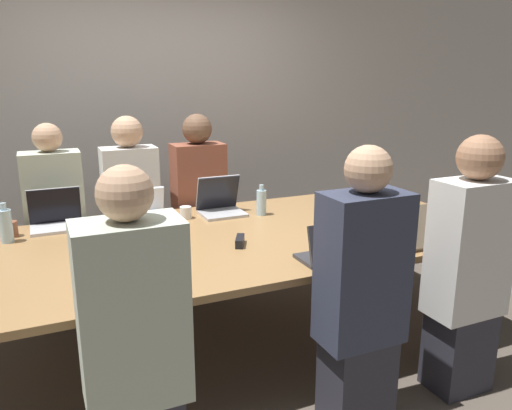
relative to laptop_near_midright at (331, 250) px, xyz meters
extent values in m
plane|color=brown|center=(-0.33, 0.63, -0.79)|extent=(24.00, 24.00, 0.00)
cube|color=#BCB7B2|center=(-0.33, 2.41, 0.61)|extent=(12.00, 0.06, 2.80)
cube|color=#9E7547|center=(-0.33, 0.63, -0.09)|extent=(3.38, 1.52, 0.04)
cylinder|color=#4C4C51|center=(1.18, 0.05, -0.45)|extent=(0.08, 0.08, 0.69)
cylinder|color=#4C4C51|center=(1.18, 1.21, -0.45)|extent=(0.08, 0.08, 0.69)
cube|color=#333338|center=(0.00, 0.04, -0.06)|extent=(0.30, 0.20, 0.02)
cube|color=#333338|center=(0.00, -0.05, 0.06)|extent=(0.31, 0.06, 0.20)
cube|color=black|center=(0.00, -0.03, 0.05)|extent=(0.30, 0.06, 0.20)
cube|color=#2D2D38|center=(-0.04, -0.33, -0.57)|extent=(0.32, 0.24, 0.45)
cube|color=#33384C|center=(-0.04, -0.33, 0.02)|extent=(0.40, 0.24, 0.73)
sphere|color=tan|center=(-0.04, -0.33, 0.49)|extent=(0.22, 0.22, 0.22)
cylinder|color=red|center=(0.24, 0.05, -0.02)|extent=(0.09, 0.09, 0.09)
cube|color=silver|center=(-1.29, 1.20, -0.06)|extent=(0.32, 0.23, 0.02)
cube|color=silver|center=(-1.29, 1.32, 0.07)|extent=(0.33, 0.03, 0.23)
cube|color=black|center=(-1.29, 1.31, 0.07)|extent=(0.32, 0.03, 0.23)
cube|color=#2D2D38|center=(-1.29, 1.59, -0.57)|extent=(0.32, 0.24, 0.45)
cube|color=beige|center=(-1.29, 1.59, 0.02)|extent=(0.40, 0.24, 0.73)
sphere|color=tan|center=(-1.29, 1.59, 0.48)|extent=(0.20, 0.20, 0.20)
cylinder|color=brown|center=(-1.55, 1.16, -0.02)|extent=(0.07, 0.07, 0.10)
cylinder|color=#ADD1E0|center=(-1.58, 1.06, 0.03)|extent=(0.07, 0.07, 0.20)
cylinder|color=#ADD1E0|center=(-1.58, 1.06, 0.15)|extent=(0.03, 0.03, 0.04)
cube|color=silver|center=(-0.76, 1.16, -0.06)|extent=(0.35, 0.20, 0.02)
cube|color=silver|center=(-0.76, 1.24, 0.05)|extent=(0.36, 0.06, 0.20)
cube|color=silver|center=(-0.76, 1.23, 0.05)|extent=(0.35, 0.06, 0.20)
cube|color=#2D2D38|center=(-0.75, 1.59, -0.57)|extent=(0.32, 0.24, 0.45)
cube|color=silver|center=(-0.75, 1.59, 0.02)|extent=(0.40, 0.24, 0.73)
sphere|color=tan|center=(-0.75, 1.59, 0.50)|extent=(0.23, 0.23, 0.23)
cube|color=silver|center=(-1.07, 0.07, -0.06)|extent=(0.31, 0.23, 0.02)
cube|color=silver|center=(-1.07, -0.03, 0.07)|extent=(0.31, 0.06, 0.23)
cube|color=black|center=(-1.07, -0.02, 0.06)|extent=(0.31, 0.06, 0.22)
cube|color=beige|center=(-1.10, -0.35, 0.02)|extent=(0.40, 0.24, 0.73)
sphere|color=tan|center=(-1.10, -0.35, 0.49)|extent=(0.21, 0.21, 0.21)
cube|color=gray|center=(0.56, 0.05, -0.06)|extent=(0.33, 0.24, 0.02)
cube|color=gray|center=(0.56, -0.04, 0.07)|extent=(0.34, 0.08, 0.24)
cube|color=black|center=(0.56, -0.03, 0.07)|extent=(0.33, 0.08, 0.23)
cube|color=#2D2D38|center=(0.64, -0.32, -0.57)|extent=(0.32, 0.24, 0.45)
cube|color=silver|center=(0.64, -0.32, 0.02)|extent=(0.40, 0.24, 0.73)
sphere|color=#9E7051|center=(0.64, -0.32, 0.50)|extent=(0.23, 0.23, 0.23)
cube|color=#B7B7BC|center=(-0.20, 1.10, -0.06)|extent=(0.30, 0.26, 0.02)
cube|color=#B7B7BC|center=(-0.20, 1.19, 0.08)|extent=(0.31, 0.10, 0.25)
cube|color=black|center=(-0.20, 1.18, 0.08)|extent=(0.30, 0.09, 0.25)
cube|color=#2D2D38|center=(-0.22, 1.58, -0.57)|extent=(0.32, 0.24, 0.45)
cube|color=brown|center=(-0.22, 1.58, 0.02)|extent=(0.40, 0.24, 0.73)
sphere|color=brown|center=(-0.22, 1.58, 0.50)|extent=(0.23, 0.23, 0.23)
cylinder|color=white|center=(-0.46, 1.12, -0.02)|extent=(0.08, 0.08, 0.08)
cylinder|color=#ADD1E0|center=(0.05, 0.99, 0.02)|extent=(0.07, 0.07, 0.18)
cylinder|color=#ADD1E0|center=(0.05, 0.99, 0.13)|extent=(0.03, 0.03, 0.04)
cube|color=black|center=(-0.34, 0.44, -0.04)|extent=(0.11, 0.15, 0.05)
cube|color=#2D4C8C|center=(-0.74, 0.57, -0.06)|extent=(0.21, 0.14, 0.02)
camera|label=1|loc=(-1.38, -2.11, 0.89)|focal=35.00mm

